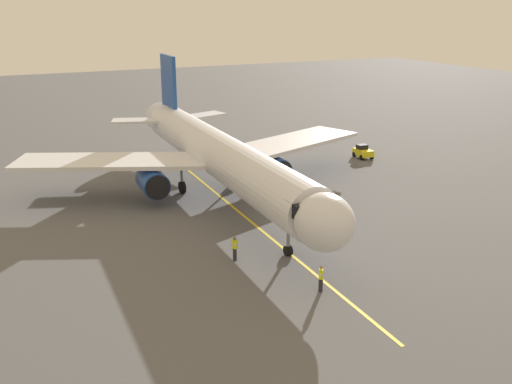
{
  "coord_description": "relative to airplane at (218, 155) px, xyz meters",
  "views": [
    {
      "loc": [
        18.19,
        47.44,
        16.56
      ],
      "look_at": [
        -0.28,
        9.83,
        3.0
      ],
      "focal_mm": 40.52,
      "sensor_mm": 36.0,
      "label": 1
    }
  ],
  "objects": [
    {
      "name": "ground_plane",
      "position": [
        0.61,
        -1.56,
        -4.0
      ],
      "size": [
        220.0,
        220.0,
        0.0
      ],
      "primitive_type": "plane",
      "color": "#565659"
    },
    {
      "name": "ground_crew_wing_walker",
      "position": [
        1.38,
        19.32,
        -3.12
      ],
      "size": [
        0.42,
        0.47,
        1.71
      ],
      "color": "#23232D",
      "rests_on": "ground"
    },
    {
      "name": "apron_lead_in_line",
      "position": [
        0.01,
        6.28,
        -4.0
      ],
      "size": [
        1.81,
        39.98,
        0.01
      ],
      "primitive_type": "cube",
      "rotation": [
        0.0,
        0.0,
        -0.04
      ],
      "color": "yellow",
      "rests_on": "ground"
    },
    {
      "name": "ground_crew_marshaller",
      "position": [
        4.2,
        12.89,
        -3.12
      ],
      "size": [
        0.36,
        0.46,
        1.71
      ],
      "color": "#23232D",
      "rests_on": "ground"
    },
    {
      "name": "airplane",
      "position": [
        0.0,
        0.0,
        0.0
      ],
      "size": [
        34.78,
        40.31,
        11.5
      ],
      "color": "silver",
      "rests_on": "ground"
    },
    {
      "name": "tug_portside",
      "position": [
        -20.29,
        -6.05,
        -3.3
      ],
      "size": [
        1.72,
        2.41,
        1.5
      ],
      "color": "yellow",
      "rests_on": "ground"
    }
  ]
}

